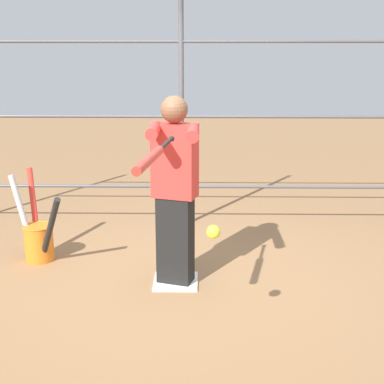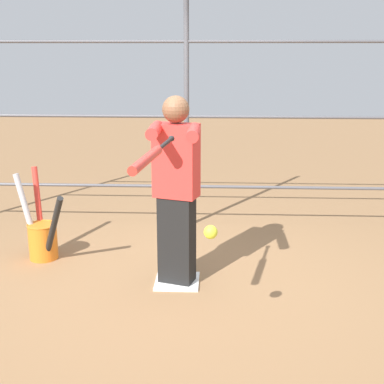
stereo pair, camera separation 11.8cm
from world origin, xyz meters
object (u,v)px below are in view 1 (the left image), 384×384
(batter, at_px, (175,186))
(bat_bucket, at_px, (38,237))
(softball_in_flight, at_px, (213,232))
(baseball_bat_swinging, at_px, (152,157))

(batter, relative_size, bat_bucket, 1.90)
(softball_in_flight, xyz_separation_m, bat_bucket, (1.73, -1.59, -0.63))
(bat_bucket, bearing_deg, baseball_bat_swinging, 130.71)
(softball_in_flight, distance_m, bat_bucket, 2.43)
(batter, distance_m, baseball_bat_swinging, 1.09)
(batter, xyz_separation_m, softball_in_flight, (-0.31, 1.06, -0.04))
(baseball_bat_swinging, distance_m, bat_bucket, 2.30)
(batter, xyz_separation_m, bat_bucket, (1.41, -0.53, -0.68))
(softball_in_flight, bearing_deg, baseball_bat_swinging, -9.93)
(baseball_bat_swinging, bearing_deg, bat_bucket, -49.29)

